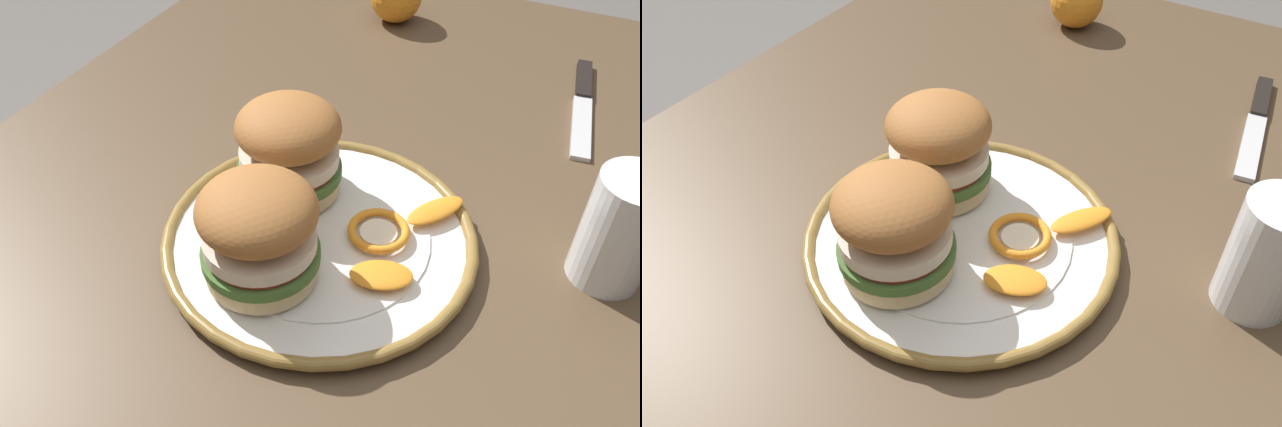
{
  "view_description": "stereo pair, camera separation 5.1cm",
  "coord_description": "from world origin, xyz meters",
  "views": [
    {
      "loc": [
        -0.39,
        -0.21,
        1.19
      ],
      "look_at": [
        0.0,
        -0.02,
        0.79
      ],
      "focal_mm": 35.62,
      "sensor_mm": 36.0,
      "label": 1
    },
    {
      "loc": [
        -0.37,
        -0.25,
        1.19
      ],
      "look_at": [
        0.0,
        -0.02,
        0.79
      ],
      "focal_mm": 35.62,
      "sensor_mm": 36.0,
      "label": 2
    }
  ],
  "objects": [
    {
      "name": "dining_table",
      "position": [
        0.0,
        0.0,
        0.64
      ],
      "size": [
        1.27,
        0.82,
        0.75
      ],
      "color": "brown",
      "rests_on": "ground"
    },
    {
      "name": "drinking_glass",
      "position": [
        0.08,
        -0.28,
        0.8
      ],
      "size": [
        0.07,
        0.07,
        0.11
      ],
      "color": "white",
      "rests_on": "dining_table"
    },
    {
      "name": "orange_peel_strip_short",
      "position": [
        0.07,
        -0.12,
        0.77
      ],
      "size": [
        0.07,
        0.06,
        0.01
      ],
      "color": "orange",
      "rests_on": "dinner_plate"
    },
    {
      "name": "dinner_plate",
      "position": [
        0.0,
        -0.02,
        0.76
      ],
      "size": [
        0.3,
        0.3,
        0.02
      ],
      "color": "white",
      "rests_on": "dining_table"
    },
    {
      "name": "orange_peel_strip_long",
      "position": [
        -0.03,
        -0.1,
        0.77
      ],
      "size": [
        0.05,
        0.07,
        0.01
      ],
      "color": "orange",
      "rests_on": "dinner_plate"
    },
    {
      "name": "sandwich_half_left",
      "position": [
        -0.07,
        -0.0,
        0.82
      ],
      "size": [
        0.13,
        0.13,
        0.1
      ],
      "color": "beige",
      "rests_on": "dinner_plate"
    },
    {
      "name": "table_knife",
      "position": [
        0.37,
        -0.22,
        0.76
      ],
      "size": [
        0.22,
        0.05,
        0.01
      ],
      "color": "silver",
      "rests_on": "dining_table"
    },
    {
      "name": "orange_peel_curled",
      "position": [
        0.02,
        -0.08,
        0.77
      ],
      "size": [
        0.08,
        0.08,
        0.01
      ],
      "color": "orange",
      "rests_on": "dinner_plate"
    },
    {
      "name": "sandwich_half_right",
      "position": [
        0.05,
        0.03,
        0.82
      ],
      "size": [
        0.11,
        0.11,
        0.1
      ],
      "color": "beige",
      "rests_on": "dinner_plate"
    },
    {
      "name": "whole_orange",
      "position": [
        0.48,
        0.08,
        0.79
      ],
      "size": [
        0.08,
        0.08,
        0.08
      ],
      "primitive_type": "sphere",
      "color": "orange",
      "rests_on": "dining_table"
    }
  ]
}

